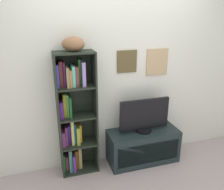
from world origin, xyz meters
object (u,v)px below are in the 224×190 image
Objects in this scene: tv_stand at (143,146)px; television at (144,116)px; bookshelf at (74,116)px; football at (73,44)px.

television reaches higher than tv_stand.
bookshelf is 0.91m from football.
football is (0.04, -0.03, 0.91)m from bookshelf.
television is at bearing -5.94° from bookshelf.
television is at bearing 90.00° from tv_stand.
tv_stand is (0.90, -0.07, -1.46)m from football.
football is 1.72m from tv_stand.
football is at bearing -35.94° from bookshelf.
tv_stand is 0.47m from television.
television is (0.90, -0.07, -0.99)m from football.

